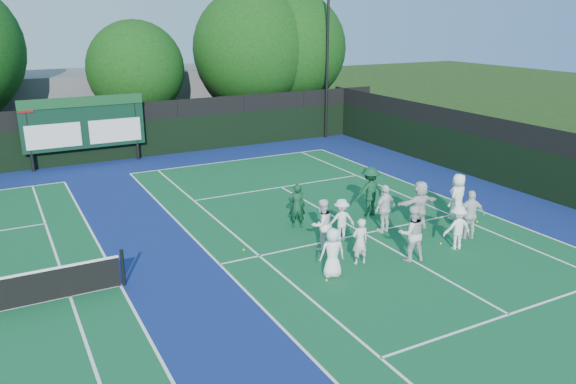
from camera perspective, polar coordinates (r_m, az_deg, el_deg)
name	(u,v)px	position (r m, az deg, el deg)	size (l,w,h in m)	color
ground	(381,243)	(19.39, 9.47, -5.18)	(120.00, 120.00, 0.00)	#1A340E
court_apron	(204,268)	(17.54, -8.55, -7.64)	(34.00, 32.00, 0.01)	navy
near_court	(364,234)	(20.13, 7.75, -4.21)	(11.05, 23.85, 0.01)	#11522B
back_fence	(104,136)	(31.09, -18.17, 5.41)	(34.00, 0.08, 3.00)	black
divider_fence_right	(541,166)	(25.85, 24.34, 2.40)	(0.08, 32.00, 3.00)	black
scoreboard	(84,123)	(30.38, -20.05, 6.57)	(6.00, 0.21, 3.55)	black
clubhouse	(141,100)	(39.51, -14.69, 9.07)	(18.00, 6.00, 4.00)	slate
light_pole_right	(328,35)	(35.12, 4.06, 15.65)	(1.20, 0.30, 10.12)	black
tree_c	(138,72)	(34.72, -14.98, 11.74)	(5.61, 5.61, 7.22)	black
tree_d	(254,52)	(37.11, -3.46, 14.02)	(7.57, 7.57, 9.16)	black
tree_e	(291,51)	(38.32, 0.34, 14.11)	(7.38, 7.38, 9.02)	black
tennis_ball_0	(327,280)	(16.57, 3.94, -8.93)	(0.07, 0.07, 0.07)	yellow
tennis_ball_2	(441,243)	(19.73, 15.26, -5.07)	(0.07, 0.07, 0.07)	yellow
tennis_ball_3	(244,250)	(18.61, -4.52, -5.87)	(0.07, 0.07, 0.07)	yellow
tennis_ball_4	(300,220)	(21.21, 1.24, -2.83)	(0.07, 0.07, 0.07)	yellow
tennis_ball_5	(477,222)	(22.18, 18.67, -2.86)	(0.07, 0.07, 0.07)	yellow
player_front_0	(332,253)	(16.59, 4.54, -6.16)	(0.74, 0.48, 1.51)	white
player_front_1	(360,241)	(17.51, 7.34, -4.99)	(0.54, 0.36, 1.49)	silver
player_front_2	(412,233)	(17.98, 12.46, -4.11)	(0.88, 0.68, 1.81)	silver
player_front_3	(457,227)	(19.28, 16.83, -3.47)	(0.97, 0.56, 1.50)	white
player_front_4	(470,215)	(20.26, 18.05, -2.21)	(1.01, 0.42, 1.73)	silver
player_back_0	(322,224)	(18.44, 3.45, -3.30)	(0.84, 0.65, 1.72)	white
player_back_1	(341,220)	(19.24, 5.44, -2.83)	(0.96, 0.55, 1.48)	white
player_back_2	(385,209)	(20.14, 9.81, -1.67)	(1.02, 0.43, 1.75)	white
player_back_3	(420,205)	(20.71, 13.23, -1.28)	(1.66, 0.53, 1.79)	silver
player_back_4	(458,197)	(22.01, 16.86, -0.48)	(0.87, 0.57, 1.78)	white
coach_left	(297,206)	(20.28, 0.92, -1.41)	(0.60, 0.40, 1.65)	#103A21
coach_right	(370,191)	(21.70, 8.31, 0.06)	(1.25, 0.72, 1.93)	#103D23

